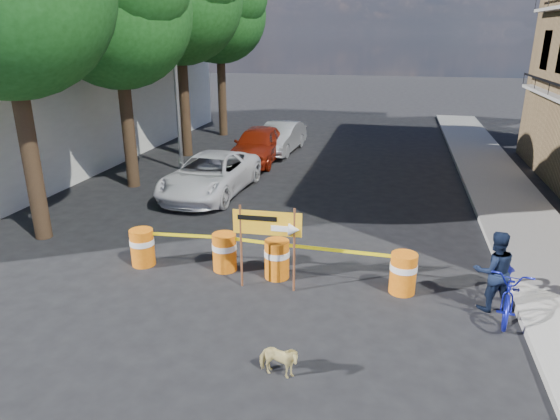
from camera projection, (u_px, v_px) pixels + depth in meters
The scene contains 17 objects.
ground at pixel (265, 301), 10.42m from camera, with size 120.00×120.00×0.00m, color black.
sidewalk_east at pixel (522, 222), 14.59m from camera, with size 2.40×40.00×0.15m, color gray.
white_building at pixel (30, 90), 21.36m from camera, with size 8.00×22.00×6.00m, color silver.
tree_mid_a at pixel (118, 10), 16.27m from camera, with size 5.25×5.00×8.68m.
tree_far at pixel (220, 14), 25.38m from camera, with size 5.04×4.80×8.84m.
streetlamp at pixel (176, 59), 18.94m from camera, with size 1.25×0.18×8.00m.
barrel_far_left at pixel (142, 247), 11.92m from camera, with size 0.58×0.58×0.90m.
barrel_mid_left at pixel (225, 251), 11.67m from camera, with size 0.58×0.58×0.90m.
barrel_mid_right at pixel (277, 258), 11.30m from camera, with size 0.58×0.58×0.90m.
barrel_far_right at pixel (403, 272), 10.64m from camera, with size 0.58×0.58×0.90m.
detour_sign at pixel (276, 230), 10.45m from camera, with size 1.48×0.28×1.90m.
pedestrian at pixel (494, 271), 9.88m from camera, with size 0.82×0.64×1.68m, color black.
bicycle at pixel (513, 264), 9.67m from camera, with size 0.74×1.11×2.12m, color #13199D.
dog at pixel (278, 361), 8.04m from camera, with size 0.33×0.72×0.61m, color #D2C078.
suv_white at pixel (210, 175), 17.16m from camera, with size 2.29×4.97×1.38m, color white.
sedan_red at pixel (258, 145), 21.46m from camera, with size 1.80×4.46×1.52m, color maroon.
sedan_silver at pixel (281, 137), 23.30m from camera, with size 1.46×4.18×1.38m, color #A6A8AD.
Camera 1 is at (2.37, -8.88, 5.29)m, focal length 32.00 mm.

